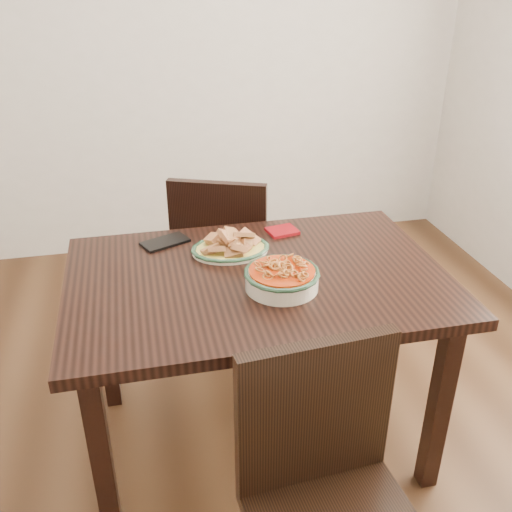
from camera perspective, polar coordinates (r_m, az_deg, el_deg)
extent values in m
plane|color=#372111|center=(2.46, -1.61, -16.21)|extent=(3.50, 3.50, 0.00)
cube|color=beige|center=(3.54, -7.79, 20.75)|extent=(3.50, 0.10, 2.60)
cube|color=black|center=(1.95, 0.13, -2.35)|extent=(1.28, 0.85, 0.04)
cube|color=black|center=(1.88, -15.11, -19.30)|extent=(0.06, 0.06, 0.71)
cube|color=black|center=(2.09, 17.84, -14.13)|extent=(0.06, 0.06, 0.71)
cube|color=black|center=(2.41, -14.86, -7.51)|extent=(0.06, 0.06, 0.71)
cube|color=black|center=(2.58, 10.59, -4.52)|extent=(0.06, 0.06, 0.71)
cube|color=black|center=(2.72, -2.81, -0.38)|extent=(0.55, 0.55, 0.04)
cube|color=black|center=(2.95, 1.20, -2.97)|extent=(0.04, 0.04, 0.41)
cube|color=black|center=(3.01, -5.22, -2.44)|extent=(0.04, 0.04, 0.41)
cube|color=black|center=(2.67, 0.16, -6.63)|extent=(0.04, 0.04, 0.41)
cube|color=black|center=(2.73, -6.94, -5.94)|extent=(0.04, 0.04, 0.41)
cube|color=black|center=(2.45, -3.84, 2.54)|extent=(0.40, 0.19, 0.44)
cube|color=black|center=(1.52, 5.94, -15.32)|extent=(0.42, 0.08, 0.44)
ellipsoid|color=beige|center=(2.08, -2.58, 0.61)|extent=(0.28, 0.21, 0.02)
ellipsoid|color=gold|center=(2.08, -2.59, 0.75)|extent=(0.27, 0.20, 0.01)
torus|color=#1B3D26|center=(2.08, -2.59, 0.80)|extent=(0.22, 0.22, 0.01)
cylinder|color=beige|center=(1.85, 2.59, -2.37)|extent=(0.24, 0.24, 0.06)
torus|color=#173320|center=(1.84, 2.61, -1.66)|extent=(0.25, 0.25, 0.02)
cylinder|color=#9A2707|center=(1.83, 2.61, -1.53)|extent=(0.21, 0.21, 0.01)
cube|color=black|center=(2.18, -9.08, 1.39)|extent=(0.19, 0.15, 0.01)
cube|color=maroon|center=(2.24, 2.64, 2.51)|extent=(0.13, 0.11, 0.01)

